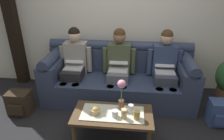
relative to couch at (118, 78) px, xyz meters
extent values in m
cube|color=silver|center=(0.00, 0.53, 1.08)|extent=(6.00, 0.12, 2.90)
cube|color=black|center=(-1.99, 0.41, 1.08)|extent=(0.20, 0.20, 2.90)
cube|color=#2D3851|center=(0.00, -0.07, -0.16)|extent=(2.48, 0.88, 0.42)
cube|color=#2D3851|center=(0.00, 0.26, 0.25)|extent=(2.48, 0.22, 0.40)
cylinder|color=#2D3851|center=(0.00, 0.26, 0.51)|extent=(2.48, 0.18, 0.18)
cube|color=#2D3851|center=(-1.10, -0.07, 0.19)|extent=(0.28, 0.88, 0.28)
cylinder|color=#2D3851|center=(-1.10, -0.07, 0.38)|extent=(0.18, 0.88, 0.18)
cube|color=#2D3851|center=(1.10, -0.07, 0.19)|extent=(0.28, 0.88, 0.28)
cylinder|color=#2D3851|center=(1.10, -0.07, 0.38)|extent=(0.18, 0.88, 0.18)
cube|color=#232326|center=(-0.75, -0.13, 0.13)|extent=(0.34, 0.40, 0.15)
cylinder|color=#232326|center=(-0.85, -0.39, -0.16)|extent=(0.12, 0.12, 0.42)
cylinder|color=#232326|center=(-0.65, -0.39, -0.16)|extent=(0.12, 0.12, 0.42)
cube|color=gray|center=(-0.75, 0.11, 0.32)|extent=(0.38, 0.22, 0.54)
cylinder|color=gray|center=(-0.99, 0.07, 0.30)|extent=(0.09, 0.09, 0.44)
cylinder|color=gray|center=(-0.52, 0.07, 0.30)|extent=(0.09, 0.09, 0.44)
sphere|color=beige|center=(-0.75, 0.09, 0.72)|extent=(0.21, 0.21, 0.21)
sphere|color=black|center=(-0.75, 0.09, 0.76)|extent=(0.19, 0.19, 0.19)
cube|color=silver|center=(-0.75, -0.11, 0.21)|extent=(0.31, 0.22, 0.02)
cube|color=silver|center=(-0.75, 0.04, 0.32)|extent=(0.31, 0.20, 0.09)
cube|color=black|center=(-0.75, 0.03, 0.31)|extent=(0.27, 0.17, 0.07)
cube|color=#595B66|center=(0.00, -0.13, 0.13)|extent=(0.34, 0.40, 0.15)
cylinder|color=#595B66|center=(-0.10, -0.39, -0.16)|extent=(0.12, 0.12, 0.42)
cylinder|color=#595B66|center=(0.10, -0.39, -0.16)|extent=(0.12, 0.12, 0.42)
cube|color=#475138|center=(0.00, 0.11, 0.32)|extent=(0.38, 0.22, 0.54)
cylinder|color=#475138|center=(-0.23, 0.07, 0.30)|extent=(0.09, 0.09, 0.44)
cylinder|color=#475138|center=(0.23, 0.07, 0.30)|extent=(0.09, 0.09, 0.44)
sphere|color=#936B4C|center=(0.00, 0.09, 0.72)|extent=(0.21, 0.21, 0.21)
sphere|color=#472D19|center=(0.00, 0.09, 0.76)|extent=(0.19, 0.19, 0.19)
cube|color=silver|center=(0.00, -0.11, 0.21)|extent=(0.31, 0.22, 0.02)
cube|color=silver|center=(0.00, 0.02, 0.32)|extent=(0.31, 0.21, 0.06)
cube|color=black|center=(0.00, 0.01, 0.32)|extent=(0.27, 0.18, 0.04)
cube|color=#383D4C|center=(0.75, -0.13, 0.13)|extent=(0.34, 0.40, 0.15)
cylinder|color=#383D4C|center=(0.65, -0.39, -0.16)|extent=(0.12, 0.12, 0.42)
cylinder|color=#383D4C|center=(0.85, -0.39, -0.16)|extent=(0.12, 0.12, 0.42)
cube|color=navy|center=(0.75, 0.11, 0.32)|extent=(0.38, 0.22, 0.54)
cylinder|color=navy|center=(0.52, 0.07, 0.30)|extent=(0.09, 0.09, 0.44)
cylinder|color=navy|center=(0.99, 0.07, 0.30)|extent=(0.09, 0.09, 0.44)
sphere|color=tan|center=(0.75, 0.09, 0.72)|extent=(0.21, 0.21, 0.21)
sphere|color=#472D19|center=(0.75, 0.09, 0.76)|extent=(0.19, 0.19, 0.19)
cube|color=silver|center=(0.75, -0.11, 0.21)|extent=(0.31, 0.22, 0.02)
cube|color=silver|center=(0.75, 0.04, 0.31)|extent=(0.31, 0.20, 0.10)
cube|color=black|center=(0.75, 0.04, 0.31)|extent=(0.27, 0.17, 0.08)
cube|color=#47331E|center=(0.00, -1.02, 0.00)|extent=(1.02, 0.51, 0.04)
cube|color=beige|center=(0.00, -1.02, 0.03)|extent=(0.79, 0.35, 0.01)
cylinder|color=#47331E|center=(-0.46, -1.22, -0.19)|extent=(0.06, 0.06, 0.35)
cylinder|color=#47331E|center=(-0.46, -0.81, -0.19)|extent=(0.06, 0.06, 0.35)
cylinder|color=#47331E|center=(0.46, -0.81, -0.19)|extent=(0.06, 0.06, 0.35)
cylinder|color=brown|center=(0.10, -0.93, 0.10)|extent=(0.07, 0.07, 0.13)
cylinder|color=#3D7538|center=(0.10, -0.93, 0.27)|extent=(0.01, 0.01, 0.20)
sphere|color=pink|center=(0.10, -0.93, 0.41)|extent=(0.11, 0.11, 0.11)
cylinder|color=tan|center=(-0.21, -1.05, 0.06)|extent=(0.12, 0.12, 0.06)
sphere|color=#D8B766|center=(-0.21, -1.05, 0.09)|extent=(0.10, 0.10, 0.10)
cylinder|color=silver|center=(0.04, -1.08, 0.07)|extent=(0.08, 0.08, 0.08)
cylinder|color=silver|center=(0.23, -0.98, 0.09)|extent=(0.07, 0.07, 0.11)
cylinder|color=gold|center=(0.30, -1.10, 0.09)|extent=(0.08, 0.08, 0.11)
cylinder|color=#DBB77A|center=(0.15, -1.10, 0.09)|extent=(0.07, 0.07, 0.12)
cube|color=#2D2319|center=(-1.50, -0.63, -0.18)|extent=(0.34, 0.25, 0.37)
cube|color=#2D2319|center=(-1.50, -0.77, -0.22)|extent=(0.24, 0.05, 0.17)
cube|color=#33477A|center=(1.51, -0.57, -0.18)|extent=(0.32, 0.23, 0.37)
cube|color=#33477A|center=(1.51, -0.71, -0.22)|extent=(0.22, 0.05, 0.17)
cylinder|color=brown|center=(1.82, 0.04, -0.24)|extent=(0.28, 0.28, 0.26)
camera|label=1|loc=(0.21, -3.06, 1.59)|focal=31.95mm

